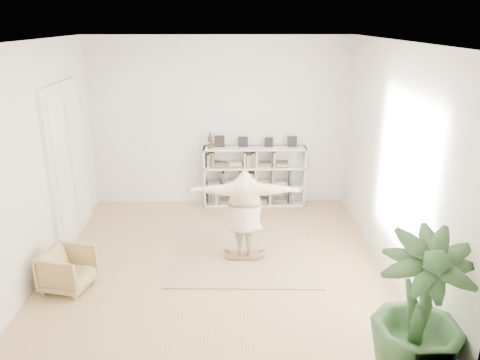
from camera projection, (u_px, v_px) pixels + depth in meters
The scene contains 9 objects.
floor at pixel (216, 268), 7.72m from camera, with size 6.00×6.00×0.00m, color #A57E55.
room_shell at pixel (218, 39), 9.35m from camera, with size 6.00×6.00×6.00m.
doors at pixel (68, 165), 8.46m from camera, with size 0.09×1.78×2.92m.
bookshelf at pixel (254, 177), 10.19m from camera, with size 2.20×0.35×1.64m.
armchair at pixel (67, 269), 7.06m from camera, with size 0.67×0.69×0.63m, color tan.
rug at pixel (244, 257), 8.04m from camera, with size 2.50×2.00×0.02m, color tan.
rocker_board at pixel (244, 255), 8.02m from camera, with size 0.49×0.30×0.10m.
person at pixel (244, 211), 7.75m from camera, with size 1.87×0.51×1.52m, color beige.
houseplant at pixel (420, 312), 5.05m from camera, with size 1.01×1.01×1.80m, color #294A25.
Camera 1 is at (0.29, -6.83, 3.90)m, focal length 35.00 mm.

